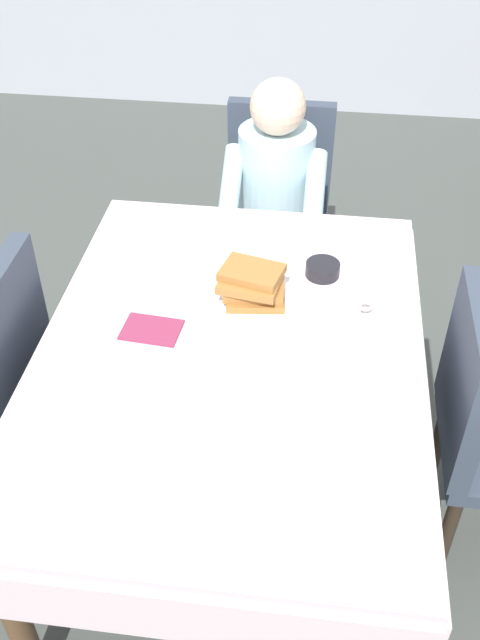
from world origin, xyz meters
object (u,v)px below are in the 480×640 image
object	(u,v)px
breakfast_stack	(253,285)
cup_coffee	(350,304)
knife_right_of_plate	(314,312)
chair_diner	(277,201)
bowl_butter	(323,269)
plate_breakfast	(252,301)
spoon_near_edge	(240,372)
diner_person	(275,191)
dining_table_main	(231,369)
syrup_pitcher	(182,267)
fork_left_of_plate	(190,302)

from	to	relation	value
breakfast_stack	cup_coffee	bearing A→B (deg)	-3.74
knife_right_of_plate	cup_coffee	bearing A→B (deg)	-91.65
chair_diner	bowl_butter	distance (m)	0.85
chair_diner	bowl_butter	xyz separation A→B (m)	(0.21, -0.79, 0.23)
plate_breakfast	knife_right_of_plate	distance (m)	0.19
plate_breakfast	chair_diner	bearing A→B (deg)	90.19
plate_breakfast	knife_right_of_plate	world-z (taller)	plate_breakfast
bowl_butter	breakfast_stack	bearing A→B (deg)	-139.67
cup_coffee	bowl_butter	size ratio (longest dim) A/B	1.03
plate_breakfast	spoon_near_edge	world-z (taller)	plate_breakfast
diner_person	plate_breakfast	size ratio (longest dim) A/B	4.00
dining_table_main	breakfast_stack	distance (m)	0.26
dining_table_main	cup_coffee	xyz separation A→B (m)	(0.33, 0.18, 0.13)
chair_diner	syrup_pitcher	distance (m)	0.92
syrup_pitcher	knife_right_of_plate	world-z (taller)	syrup_pitcher
breakfast_stack	knife_right_of_plate	distance (m)	0.20
chair_diner	syrup_pitcher	xyz separation A→B (m)	(-0.24, -0.85, 0.25)
plate_breakfast	breakfast_stack	size ratio (longest dim) A/B	1.34
chair_diner	knife_right_of_plate	world-z (taller)	chair_diner
knife_right_of_plate	spoon_near_edge	bearing A→B (deg)	145.60
chair_diner	knife_right_of_plate	bearing A→B (deg)	101.11
chair_diner	cup_coffee	bearing A→B (deg)	106.81
dining_table_main	spoon_near_edge	world-z (taller)	spoon_near_edge
breakfast_stack	plate_breakfast	bearing A→B (deg)	110.38
cup_coffee	dining_table_main	bearing A→B (deg)	-151.07
knife_right_of_plate	breakfast_stack	bearing A→B (deg)	83.35
diner_person	breakfast_stack	bearing A→B (deg)	90.27
diner_person	plate_breakfast	distance (m)	0.81
breakfast_stack	syrup_pitcher	xyz separation A→B (m)	(-0.24, 0.11, -0.03)
syrup_pitcher	fork_left_of_plate	distance (m)	0.14
plate_breakfast	bowl_butter	xyz separation A→B (m)	(0.21, 0.17, 0.01)
fork_left_of_plate	spoon_near_edge	distance (m)	0.35
syrup_pitcher	spoon_near_edge	size ratio (longest dim) A/B	0.53
breakfast_stack	syrup_pitcher	size ratio (longest dim) A/B	2.62
cup_coffee	syrup_pitcher	world-z (taller)	cup_coffee
spoon_near_edge	knife_right_of_plate	bearing A→B (deg)	71.41
chair_diner	bowl_butter	world-z (taller)	chair_diner
plate_breakfast	syrup_pitcher	size ratio (longest dim) A/B	3.50
diner_person	spoon_near_edge	xyz separation A→B (m)	(0.01, -1.12, 0.07)
chair_diner	diner_person	world-z (taller)	diner_person
diner_person	cup_coffee	size ratio (longest dim) A/B	9.91
diner_person	knife_right_of_plate	xyz separation A→B (m)	(0.19, -0.83, 0.07)
dining_table_main	breakfast_stack	bearing A→B (deg)	78.80
chair_diner	fork_left_of_plate	xyz separation A→B (m)	(-0.19, -0.98, 0.21)
cup_coffee	fork_left_of_plate	world-z (taller)	cup_coffee
syrup_pitcher	fork_left_of_plate	size ratio (longest dim) A/B	0.44
plate_breakfast	syrup_pitcher	xyz separation A→B (m)	(-0.24, 0.11, 0.03)
syrup_pitcher	fork_left_of_plate	bearing A→B (deg)	-68.82
cup_coffee	spoon_near_edge	xyz separation A→B (m)	(-0.29, -0.29, -0.04)
diner_person	knife_right_of_plate	size ratio (longest dim) A/B	5.60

